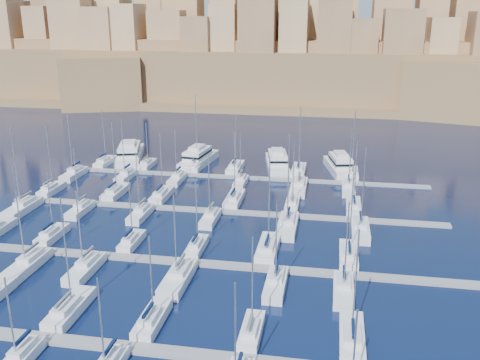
% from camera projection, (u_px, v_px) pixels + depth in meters
% --- Properties ---
extents(ground, '(600.00, 600.00, 0.00)m').
position_uv_depth(ground, '(207.00, 233.00, 92.06)').
color(ground, black).
rests_on(ground, ground).
extents(pontoon_near, '(84.00, 2.00, 0.40)m').
position_uv_depth(pontoon_near, '(137.00, 348.00, 60.06)').
color(pontoon_near, slate).
rests_on(pontoon_near, ground).
extents(pontoon_mid_near, '(84.00, 2.00, 0.40)m').
position_uv_depth(pontoon_mid_near, '(188.00, 262.00, 80.73)').
color(pontoon_mid_near, slate).
rests_on(pontoon_mid_near, ground).
extents(pontoon_mid_far, '(84.00, 2.00, 0.40)m').
position_uv_depth(pontoon_mid_far, '(219.00, 211.00, 101.39)').
color(pontoon_mid_far, slate).
rests_on(pontoon_mid_far, ground).
extents(pontoon_far, '(84.00, 2.00, 0.40)m').
position_uv_depth(pontoon_far, '(239.00, 177.00, 122.05)').
color(pontoon_far, slate).
rests_on(pontoon_far, ground).
extents(sailboat_2, '(2.87, 9.57, 15.66)m').
position_uv_depth(sailboat_2, '(70.00, 309.00, 67.03)').
color(sailboat_2, silver).
rests_on(sailboat_2, ground).
extents(sailboat_3, '(2.56, 8.53, 11.72)m').
position_uv_depth(sailboat_3, '(152.00, 320.00, 64.74)').
color(sailboat_3, silver).
rests_on(sailboat_3, ground).
extents(sailboat_4, '(2.31, 7.71, 12.80)m').
position_uv_depth(sailboat_4, '(251.00, 331.00, 62.34)').
color(sailboat_4, silver).
rests_on(sailboat_4, ground).
extents(sailboat_5, '(2.80, 9.35, 14.19)m').
position_uv_depth(sailboat_5, '(352.00, 337.00, 61.18)').
color(sailboat_5, silver).
rests_on(sailboat_5, ground).
extents(sailboat_8, '(2.25, 7.51, 11.04)m').
position_uv_depth(sailboat_8, '(19.00, 359.00, 57.44)').
color(sailboat_8, silver).
rests_on(sailboat_8, ground).
extents(sailboat_13, '(2.42, 8.07, 11.79)m').
position_uv_depth(sailboat_13, '(52.00, 235.00, 89.32)').
color(sailboat_13, silver).
rests_on(sailboat_13, ground).
extents(sailboat_14, '(2.29, 7.64, 13.01)m').
position_uv_depth(sailboat_14, '(132.00, 241.00, 86.79)').
color(sailboat_14, silver).
rests_on(sailboat_14, ground).
extents(sailboat_15, '(2.26, 7.55, 11.59)m').
position_uv_depth(sailboat_15, '(197.00, 246.00, 84.94)').
color(sailboat_15, silver).
rests_on(sailboat_15, ground).
extents(sailboat_16, '(3.02, 10.06, 15.84)m').
position_uv_depth(sailboat_16, '(268.00, 248.00, 84.23)').
color(sailboat_16, silver).
rests_on(sailboat_16, ground).
extents(sailboat_17, '(2.78, 9.27, 14.37)m').
position_uv_depth(sailboat_17, '(349.00, 255.00, 81.80)').
color(sailboat_17, silver).
rests_on(sailboat_17, ground).
extents(sailboat_19, '(2.91, 9.70, 16.37)m').
position_uv_depth(sailboat_19, '(28.00, 264.00, 78.96)').
color(sailboat_19, silver).
rests_on(sailboat_19, ground).
extents(sailboat_20, '(2.77, 9.22, 13.05)m').
position_uv_depth(sailboat_20, '(85.00, 268.00, 77.72)').
color(sailboat_20, silver).
rests_on(sailboat_20, ground).
extents(sailboat_21, '(3.11, 10.37, 13.56)m').
position_uv_depth(sailboat_21, '(178.00, 278.00, 74.84)').
color(sailboat_21, silver).
rests_on(sailboat_21, ground).
extents(sailboat_22, '(2.71, 9.03, 13.33)m').
position_uv_depth(sailboat_22, '(276.00, 284.00, 73.20)').
color(sailboat_22, silver).
rests_on(sailboat_22, ground).
extents(sailboat_23, '(2.69, 8.95, 13.73)m').
position_uv_depth(sailboat_23, '(343.00, 289.00, 71.73)').
color(sailboat_23, silver).
rests_on(sailboat_23, ground).
extents(sailboat_24, '(2.51, 8.37, 14.58)m').
position_uv_depth(sailboat_24, '(51.00, 189.00, 112.12)').
color(sailboat_24, silver).
rests_on(sailboat_24, ground).
extents(sailboat_25, '(2.89, 9.64, 15.56)m').
position_uv_depth(sailboat_25, '(115.00, 192.00, 110.40)').
color(sailboat_25, silver).
rests_on(sailboat_25, ground).
extents(sailboat_26, '(2.77, 9.22, 13.76)m').
position_uv_depth(sailboat_26, '(162.00, 195.00, 108.55)').
color(sailboat_26, silver).
rests_on(sailboat_26, ground).
extents(sailboat_27, '(2.90, 9.67, 14.48)m').
position_uv_depth(sailboat_27, '(234.00, 199.00, 106.28)').
color(sailboat_27, silver).
rests_on(sailboat_27, ground).
extents(sailboat_28, '(2.49, 8.31, 13.08)m').
position_uv_depth(sailboat_28, '(292.00, 204.00, 103.74)').
color(sailboat_28, silver).
rests_on(sailboat_28, ground).
extents(sailboat_29, '(2.77, 9.22, 13.78)m').
position_uv_depth(sailboat_29, '(353.00, 207.00, 102.23)').
color(sailboat_29, silver).
rests_on(sailboat_29, ground).
extents(sailboat_30, '(3.11, 10.36, 16.78)m').
position_uv_depth(sailboat_30, '(23.00, 208.00, 101.63)').
color(sailboat_30, silver).
rests_on(sailboat_30, ground).
extents(sailboat_31, '(2.46, 8.20, 13.03)m').
position_uv_depth(sailboat_31, '(80.00, 209.00, 100.78)').
color(sailboat_31, silver).
rests_on(sailboat_31, ground).
extents(sailboat_32, '(2.56, 8.54, 12.80)m').
position_uv_depth(sailboat_32, '(141.00, 214.00, 98.64)').
color(sailboat_32, silver).
rests_on(sailboat_32, ground).
extents(sailboat_33, '(2.45, 8.18, 13.26)m').
position_uv_depth(sailboat_33, '(210.00, 218.00, 96.63)').
color(sailboat_33, silver).
rests_on(sailboat_33, ground).
extents(sailboat_34, '(3.25, 10.84, 17.47)m').
position_uv_depth(sailboat_34, '(287.00, 226.00, 93.06)').
color(sailboat_34, silver).
rests_on(sailboat_34, ground).
extents(sailboat_35, '(3.01, 10.03, 15.77)m').
position_uv_depth(sailboat_35, '(360.00, 230.00, 91.39)').
color(sailboat_35, silver).
rests_on(sailboat_35, ground).
extents(sailboat_36, '(2.63, 8.78, 14.19)m').
position_uv_depth(sailboat_36, '(105.00, 162.00, 132.60)').
color(sailboat_36, silver).
rests_on(sailboat_36, ground).
extents(sailboat_37, '(2.43, 8.10, 11.26)m').
position_uv_depth(sailboat_37, '(147.00, 165.00, 130.46)').
color(sailboat_37, silver).
rests_on(sailboat_37, ground).
extents(sailboat_38, '(3.23, 10.75, 18.03)m').
position_uv_depth(sailboat_38, '(196.00, 165.00, 129.68)').
color(sailboat_38, silver).
rests_on(sailboat_38, ground).
extents(sailboat_39, '(2.98, 9.92, 13.94)m').
position_uv_depth(sailboat_39, '(235.00, 168.00, 127.70)').
color(sailboat_39, silver).
rests_on(sailboat_39, ground).
extents(sailboat_40, '(3.08, 10.26, 16.28)m').
position_uv_depth(sailboat_40, '(299.00, 170.00, 125.36)').
color(sailboat_40, silver).
rests_on(sailboat_40, ground).
extents(sailboat_41, '(2.85, 9.50, 15.80)m').
position_uv_depth(sailboat_41, '(352.00, 174.00, 122.98)').
color(sailboat_41, silver).
rests_on(sailboat_41, ground).
extents(sailboat_42, '(2.79, 9.29, 14.97)m').
position_uv_depth(sailboat_42, '(74.00, 174.00, 122.91)').
color(sailboat_42, silver).
rests_on(sailboat_42, ground).
extents(sailboat_43, '(2.49, 8.30, 14.08)m').
position_uv_depth(sailboat_43, '(126.00, 176.00, 121.34)').
color(sailboat_43, silver).
rests_on(sailboat_43, ground).
extents(sailboat_44, '(2.48, 8.26, 12.11)m').
position_uv_depth(sailboat_44, '(177.00, 179.00, 119.36)').
color(sailboat_44, silver).
rests_on(sailboat_44, ground).
extents(sailboat_45, '(2.36, 7.86, 12.20)m').
position_uv_depth(sailboat_45, '(241.00, 182.00, 117.17)').
color(sailboat_45, silver).
rests_on(sailboat_45, ground).
extents(sailboat_46, '(3.26, 10.85, 16.06)m').
position_uv_depth(sailboat_46, '(299.00, 187.00, 113.65)').
color(sailboat_46, silver).
rests_on(sailboat_46, ground).
extents(sailboat_47, '(2.65, 8.82, 14.16)m').
position_uv_depth(sailboat_47, '(348.00, 188.00, 112.88)').
color(sailboat_47, silver).
rests_on(sailboat_47, ground).
extents(motor_yacht_a, '(10.86, 20.15, 5.25)m').
position_uv_depth(motor_yacht_a, '(130.00, 153.00, 136.75)').
color(motor_yacht_a, silver).
rests_on(motor_yacht_a, ground).
extents(motor_yacht_b, '(7.06, 17.15, 5.25)m').
position_uv_depth(motor_yacht_b, '(198.00, 158.00, 132.51)').
color(motor_yacht_b, silver).
rests_on(motor_yacht_b, ground).
extents(motor_yacht_c, '(7.65, 16.79, 5.25)m').
position_uv_depth(motor_yacht_c, '(277.00, 162.00, 129.03)').
color(motor_yacht_c, silver).
rests_on(motor_yacht_c, ground).
extents(motor_yacht_d, '(7.98, 16.29, 5.25)m').
position_uv_depth(motor_yacht_d, '(340.00, 165.00, 126.33)').
color(motor_yacht_d, silver).
rests_on(motor_yacht_d, ground).
extents(fortified_city, '(460.00, 108.95, 59.52)m').
position_uv_depth(fortified_city, '(288.00, 64.00, 233.48)').
color(fortified_city, brown).
rests_on(fortified_city, ground).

